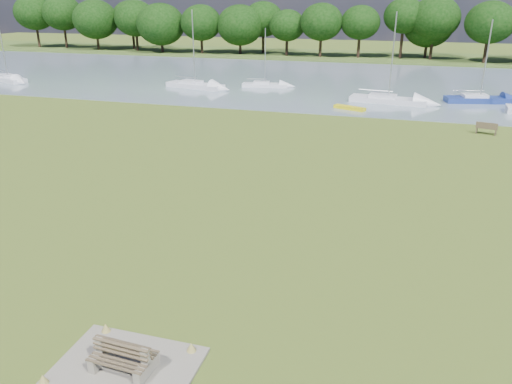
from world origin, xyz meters
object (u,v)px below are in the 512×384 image
(sailboat_1, at_px, (8,77))
(sailboat_5, at_px, (264,84))
(riverbank_bench, at_px, (487,128))
(bench_pair, at_px, (123,357))
(sailboat_6, at_px, (388,98))
(sailboat_3, at_px, (194,84))
(kayak, at_px, (350,108))
(sailboat_2, at_px, (479,98))

(sailboat_1, distance_m, sailboat_5, 33.97)
(riverbank_bench, bearing_deg, bench_pair, -98.58)
(sailboat_6, bearing_deg, sailboat_3, -179.40)
(kayak, height_order, sailboat_2, sailboat_2)
(riverbank_bench, relative_size, sailboat_5, 0.25)
(kayak, distance_m, sailboat_6, 5.71)
(riverbank_bench, distance_m, sailboat_6, 13.64)
(sailboat_3, bearing_deg, sailboat_5, 33.90)
(bench_pair, height_order, sailboat_1, sailboat_1)
(bench_pair, height_order, kayak, bench_pair)
(sailboat_1, bearing_deg, bench_pair, -21.16)
(bench_pair, height_order, riverbank_bench, bench_pair)
(kayak, bearing_deg, riverbank_bench, -4.83)
(riverbank_bench, distance_m, sailboat_5, 28.49)
(sailboat_1, distance_m, sailboat_3, 25.67)
(sailboat_3, relative_size, sailboat_6, 1.00)
(kayak, xyz_separation_m, sailboat_3, (-19.56, 7.28, 0.33))
(riverbank_bench, relative_size, sailboat_2, 0.21)
(riverbank_bench, height_order, sailboat_5, sailboat_5)
(bench_pair, distance_m, sailboat_3, 49.39)
(riverbank_bench, xyz_separation_m, sailboat_5, (-23.23, 16.50, -0.06))
(sailboat_2, height_order, sailboat_3, sailboat_3)
(riverbank_bench, distance_m, sailboat_3, 34.04)
(kayak, relative_size, sailboat_1, 0.34)
(bench_pair, bearing_deg, riverbank_bench, 70.22)
(sailboat_1, xyz_separation_m, sailboat_5, (33.58, 5.12, -0.10))
(bench_pair, xyz_separation_m, kayak, (2.14, 38.93, -0.29))
(sailboat_6, bearing_deg, sailboat_2, 24.40)
(kayak, relative_size, sailboat_5, 0.47)
(sailboat_3, height_order, sailboat_6, sailboat_6)
(riverbank_bench, distance_m, sailboat_2, 13.69)
(bench_pair, height_order, sailboat_3, sailboat_3)
(riverbank_bench, relative_size, kayak, 0.53)
(bench_pair, height_order, sailboat_5, sailboat_5)
(bench_pair, xyz_separation_m, sailboat_2, (14.72, 46.34, 0.05))
(riverbank_bench, bearing_deg, sailboat_5, 158.95)
(riverbank_bench, distance_m, sailboat_1, 57.94)
(sailboat_5, height_order, sailboat_6, sailboat_6)
(sailboat_2, xyz_separation_m, sailboat_5, (-24.13, 2.84, -0.11))
(bench_pair, xyz_separation_m, sailboat_6, (5.53, 43.51, 0.02))
(sailboat_3, bearing_deg, sailboat_6, 6.90)
(sailboat_1, bearing_deg, sailboat_3, 29.36)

